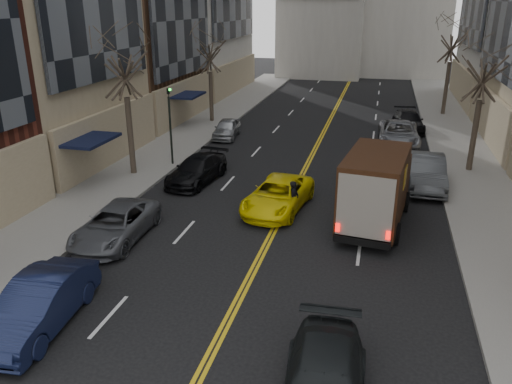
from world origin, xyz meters
TOP-DOWN VIEW (x-y plane):
  - sidewalk_left at (-9.00, 27.00)m, footprint 4.00×66.00m
  - sidewalk_right at (9.00, 27.00)m, footprint 4.00×66.00m
  - tree_lf_mid at (-8.80, 20.00)m, footprint 3.20×3.20m
  - tree_lf_far at (-8.80, 33.00)m, footprint 3.20×3.20m
  - tree_rt_mid at (8.80, 25.00)m, footprint 3.20×3.20m
  - tree_rt_far at (8.80, 40.00)m, footprint 3.20×3.20m
  - traffic_signal at (-7.39, 22.00)m, footprint 0.29×0.26m
  - ups_truck at (3.93, 16.66)m, footprint 2.97×6.11m
  - taxi at (-0.30, 17.26)m, footprint 2.86×5.14m
  - pedestrian at (0.51, 16.77)m, footprint 0.48×0.64m
  - parked_lf_b at (-5.10, 7.11)m, footprint 1.93×4.60m
  - parked_lf_c at (-5.82, 12.73)m, footprint 2.28×4.71m
  - parked_lf_d at (-5.10, 19.85)m, footprint 2.41×4.74m
  - parked_lf_e at (-6.30, 28.87)m, footprint 1.81×3.84m
  - parked_rt_a at (6.30, 21.90)m, footprint 1.74×4.91m
  - parked_rt_b at (5.10, 29.72)m, footprint 2.65×5.52m
  - parked_rt_c at (5.84, 34.09)m, footprint 2.39×4.83m

SIDE VIEW (x-z plane):
  - sidewalk_left at x=-9.00m, z-range 0.00..0.15m
  - sidewalk_right at x=9.00m, z-range 0.00..0.15m
  - parked_lf_e at x=-6.30m, z-range 0.00..1.27m
  - parked_lf_c at x=-5.82m, z-range 0.00..1.29m
  - parked_lf_d at x=-5.10m, z-range 0.00..1.32m
  - parked_rt_c at x=5.84m, z-range 0.00..1.35m
  - taxi at x=-0.30m, z-range 0.00..1.36m
  - parked_lf_b at x=-5.10m, z-range 0.00..1.48m
  - parked_rt_b at x=5.10m, z-range 0.00..1.52m
  - pedestrian at x=0.51m, z-range 0.00..1.57m
  - parked_rt_a at x=6.30m, z-range 0.00..1.61m
  - ups_truck at x=3.93m, z-range 0.01..3.24m
  - traffic_signal at x=-7.39m, z-range 0.47..5.17m
  - tree_lf_far at x=-8.80m, z-range 1.97..10.08m
  - tree_rt_mid at x=8.80m, z-range 2.01..10.33m
  - tree_lf_mid at x=-8.80m, z-range 2.14..11.05m
  - tree_rt_far at x=8.80m, z-range 2.19..11.29m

